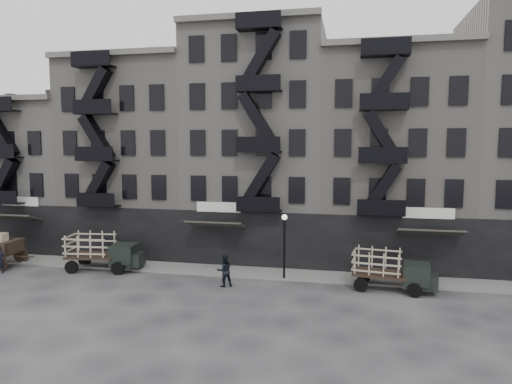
% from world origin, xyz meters
% --- Properties ---
extents(ground, '(140.00, 140.00, 0.00)m').
position_xyz_m(ground, '(0.00, 0.00, 0.00)').
color(ground, '#38383A').
rests_on(ground, ground).
extents(sidewalk, '(55.00, 2.50, 0.15)m').
position_xyz_m(sidewalk, '(0.00, 3.75, 0.07)').
color(sidewalk, slate).
rests_on(sidewalk, ground).
extents(building_west, '(10.00, 11.35, 13.20)m').
position_xyz_m(building_west, '(-20.00, 9.83, 6.00)').
color(building_west, gray).
rests_on(building_west, ground).
extents(building_midwest, '(10.00, 11.35, 16.20)m').
position_xyz_m(building_midwest, '(-10.00, 9.83, 7.50)').
color(building_midwest, gray).
rests_on(building_midwest, ground).
extents(building_center, '(10.00, 11.35, 18.20)m').
position_xyz_m(building_center, '(-0.00, 9.82, 8.50)').
color(building_center, gray).
rests_on(building_center, ground).
extents(building_mideast, '(10.00, 11.35, 16.20)m').
position_xyz_m(building_mideast, '(10.00, 9.83, 7.50)').
color(building_mideast, gray).
rests_on(building_mideast, ground).
extents(lamp_post, '(0.36, 0.36, 4.28)m').
position_xyz_m(lamp_post, '(3.00, 2.60, 2.78)').
color(lamp_post, black).
rests_on(lamp_post, ground).
extents(stake_truck_west, '(5.34, 2.63, 2.59)m').
position_xyz_m(stake_truck_west, '(-9.62, 2.40, 1.48)').
color(stake_truck_west, black).
rests_on(stake_truck_west, ground).
extents(stake_truck_east, '(5.01, 2.53, 2.42)m').
position_xyz_m(stake_truck_east, '(9.56, 1.90, 1.38)').
color(stake_truck_east, black).
rests_on(stake_truck_east, ground).
extents(pedestrian_west, '(0.78, 0.63, 1.84)m').
position_xyz_m(pedestrian_west, '(-16.07, 0.29, 0.92)').
color(pedestrian_west, black).
rests_on(pedestrian_west, ground).
extents(pedestrian_mid, '(1.23, 1.15, 2.01)m').
position_xyz_m(pedestrian_mid, '(-0.41, 0.60, 1.00)').
color(pedestrian_mid, black).
rests_on(pedestrian_mid, ground).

